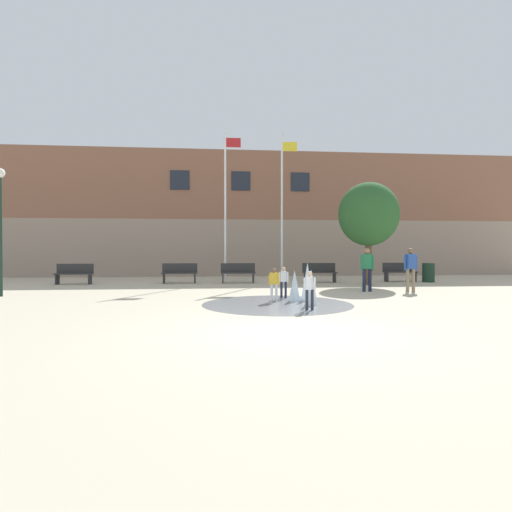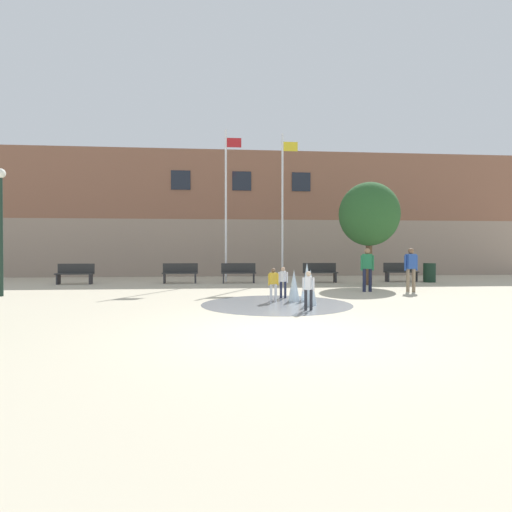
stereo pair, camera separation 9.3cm
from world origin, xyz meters
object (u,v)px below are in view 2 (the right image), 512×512
object	(u,v)px
park_bench_near_trashcan	(320,272)
park_bench_far_right	(401,272)
adult_near_bench	(411,266)
flagpole_left	(227,201)
lamp_post_left_lane	(1,214)
child_in_fountain	(283,280)
park_bench_far_left	(75,273)
trash_can	(429,273)
adult_in_red	(367,266)
street_tree_near_building	(369,214)
park_bench_left_of_flagpoles	(180,273)
child_with_pink_shirt	(308,287)
park_bench_under_right_flagpole	(239,273)
flagpole_right	(283,203)
child_running	(273,282)

from	to	relation	value
park_bench_near_trashcan	park_bench_far_right	xyz separation A→B (m)	(4.00, 0.12, 0.00)
adult_near_bench	flagpole_left	bearing A→B (deg)	-52.38
flagpole_left	lamp_post_left_lane	xyz separation A→B (m)	(-7.45, -5.61, -1.20)
child_in_fountain	flagpole_left	size ratio (longest dim) A/B	0.13
park_bench_far_left	lamp_post_left_lane	bearing A→B (deg)	-98.31
park_bench_near_trashcan	trash_can	world-z (taller)	park_bench_near_trashcan
adult_in_red	street_tree_near_building	size ratio (longest dim) A/B	0.36
lamp_post_left_lane	park_bench_left_of_flagpoles	bearing A→B (deg)	42.13
child_with_pink_shirt	adult_in_red	bearing A→B (deg)	-8.48
park_bench_under_right_flagpole	flagpole_left	distance (m)	3.59
park_bench_far_left	flagpole_right	bearing A→B (deg)	5.63
flagpole_right	street_tree_near_building	size ratio (longest dim) A/B	1.61
park_bench_left_of_flagpoles	park_bench_far_right	distance (m)	10.53
flagpole_right	park_bench_under_right_flagpole	bearing A→B (deg)	-158.39
child_with_pink_shirt	street_tree_near_building	distance (m)	8.59
child_running	flagpole_left	xyz separation A→B (m)	(-1.28, 7.76, 3.33)
park_bench_far_right	trash_can	world-z (taller)	park_bench_far_right
adult_near_bench	lamp_post_left_lane	world-z (taller)	lamp_post_left_lane
child_with_pink_shirt	adult_near_bench	bearing A→B (deg)	-21.27
park_bench_left_of_flagpoles	child_running	xyz separation A→B (m)	(3.42, -6.95, 0.10)
park_bench_under_right_flagpole	lamp_post_left_lane	bearing A→B (deg)	-149.37
park_bench_left_of_flagpoles	child_with_pink_shirt	xyz separation A→B (m)	(4.09, -8.68, 0.10)
child_in_fountain	lamp_post_left_lane	world-z (taller)	lamp_post_left_lane
child_with_pink_shirt	lamp_post_left_lane	size ratio (longest dim) A/B	0.23
park_bench_far_left	flagpole_left	world-z (taller)	flagpole_left
child_in_fountain	flagpole_right	bearing A→B (deg)	-160.16
park_bench_under_right_flagpole	adult_near_bench	distance (m)	7.60
park_bench_under_right_flagpole	street_tree_near_building	bearing A→B (deg)	-15.52
park_bench_far_right	trash_can	distance (m)	1.29
park_bench_far_left	adult_in_red	xyz separation A→B (m)	(11.82, -4.31, 0.45)
park_bench_far_left	child_running	xyz separation A→B (m)	(8.05, -6.82, 0.10)
flagpole_right	lamp_post_left_lane	bearing A→B (deg)	-151.21
park_bench_far_right	child_in_fountain	xyz separation A→B (m)	(-6.69, -6.16, 0.10)
adult_near_bench	trash_can	xyz separation A→B (m)	(2.99, 4.23, -0.48)
park_bench_far_left	park_bench_left_of_flagpoles	bearing A→B (deg)	1.61
flagpole_left	flagpole_right	size ratio (longest dim) A/B	1.02
adult_in_red	adult_near_bench	bearing A→B (deg)	-161.33
child_running	adult_near_bench	distance (m)	5.82
park_bench_far_left	child_with_pink_shirt	size ratio (longest dim) A/B	1.62
lamp_post_left_lane	flagpole_right	bearing A→B (deg)	28.79
flagpole_left	street_tree_near_building	world-z (taller)	flagpole_left
trash_can	adult_near_bench	bearing A→B (deg)	-125.27
park_bench_left_of_flagpoles	child_running	size ratio (longest dim) A/B	1.62
adult_in_red	child_running	bearing A→B (deg)	59.19
flagpole_right	lamp_post_left_lane	distance (m)	11.71
park_bench_far_right	child_running	world-z (taller)	child_running
park_bench_far_right	child_running	distance (m)	9.98
park_bench_far_right	flagpole_right	xyz separation A→B (m)	(-5.63, 0.76, 3.37)
park_bench_near_trashcan	child_running	size ratio (longest dim) A/B	1.62
park_bench_under_right_flagpole	child_running	world-z (taller)	child_running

